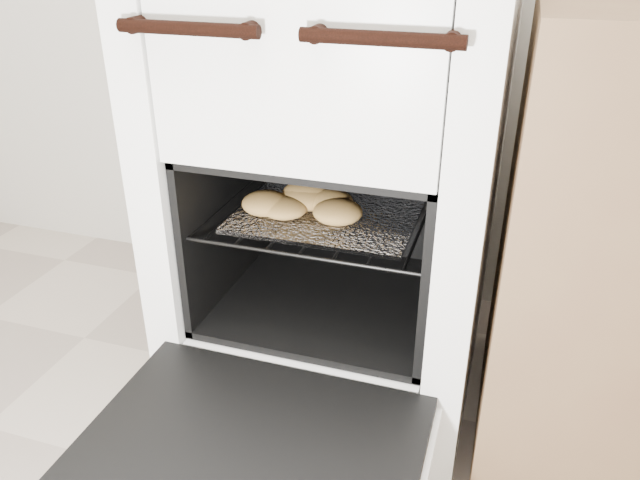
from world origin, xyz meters
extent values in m
cube|color=white|center=(0.01, 1.16, 0.49)|extent=(0.64, 0.68, 0.98)
cylinder|color=black|center=(-0.14, 0.80, 0.85)|extent=(0.23, 0.02, 0.02)
cylinder|color=black|center=(0.16, 0.80, 0.85)|extent=(0.23, 0.02, 0.02)
cube|color=black|center=(0.01, 0.61, 0.22)|extent=(0.55, 0.42, 0.03)
cube|color=white|center=(0.01, 0.61, 0.20)|extent=(0.57, 0.45, 0.02)
cylinder|color=black|center=(-0.22, 1.08, 0.45)|extent=(0.01, 0.45, 0.01)
cylinder|color=black|center=(0.24, 1.08, 0.45)|extent=(0.01, 0.45, 0.01)
cylinder|color=black|center=(0.01, 0.86, 0.45)|extent=(0.46, 0.01, 0.01)
cylinder|color=black|center=(0.01, 1.29, 0.45)|extent=(0.46, 0.01, 0.01)
cylinder|color=black|center=(-0.18, 1.08, 0.45)|extent=(0.01, 0.42, 0.01)
cylinder|color=black|center=(-0.11, 1.08, 0.45)|extent=(0.01, 0.42, 0.01)
cylinder|color=black|center=(-0.05, 1.08, 0.45)|extent=(0.01, 0.42, 0.01)
cylinder|color=black|center=(0.01, 1.08, 0.45)|extent=(0.01, 0.42, 0.01)
cylinder|color=black|center=(0.08, 1.08, 0.45)|extent=(0.01, 0.42, 0.01)
cylinder|color=black|center=(0.14, 1.08, 0.45)|extent=(0.01, 0.42, 0.01)
cylinder|color=black|center=(0.20, 1.08, 0.45)|extent=(0.01, 0.42, 0.01)
cube|color=white|center=(0.01, 1.05, 0.46)|extent=(0.36, 0.32, 0.01)
ellipsoid|color=#B48148|center=(0.02, 1.05, 0.49)|extent=(0.13, 0.13, 0.04)
ellipsoid|color=#B48148|center=(-0.04, 1.06, 0.49)|extent=(0.12, 0.12, 0.05)
ellipsoid|color=#B48148|center=(-0.06, 0.99, 0.48)|extent=(0.11, 0.11, 0.04)
ellipsoid|color=#B48148|center=(-0.10, 1.00, 0.49)|extent=(0.12, 0.12, 0.04)
ellipsoid|color=#B48148|center=(-0.04, 1.05, 0.49)|extent=(0.15, 0.15, 0.04)
ellipsoid|color=#B48148|center=(0.05, 1.00, 0.49)|extent=(0.11, 0.11, 0.04)
camera|label=1|loc=(0.35, -0.07, 0.99)|focal=35.00mm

